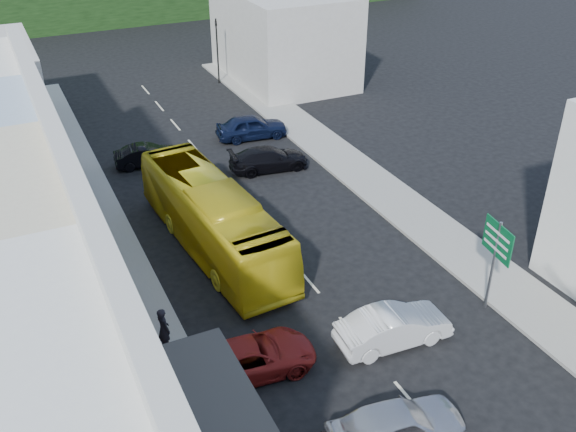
# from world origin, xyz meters

# --- Properties ---
(ground) EXTENTS (120.00, 120.00, 0.00)m
(ground) POSITION_xyz_m (0.00, 0.00, 0.00)
(ground) COLOR black
(ground) RESTS_ON ground
(sidewalk_left) EXTENTS (3.00, 52.00, 0.15)m
(sidewalk_left) POSITION_xyz_m (-7.50, 10.00, 0.07)
(sidewalk_left) COLOR gray
(sidewalk_left) RESTS_ON ground
(sidewalk_right) EXTENTS (3.00, 52.00, 0.15)m
(sidewalk_right) POSITION_xyz_m (7.50, 10.00, 0.07)
(sidewalk_right) COLOR gray
(sidewalk_right) RESTS_ON ground
(distant_block_right) EXTENTS (8.00, 12.00, 7.00)m
(distant_block_right) POSITION_xyz_m (11.00, 30.00, 3.50)
(distant_block_right) COLOR #B7B2A8
(distant_block_right) RESTS_ON ground
(bus) EXTENTS (3.42, 11.76, 3.10)m
(bus) POSITION_xyz_m (-2.82, 8.22, 1.55)
(bus) COLOR yellow
(bus) RESTS_ON ground
(car_silver) EXTENTS (4.58, 2.29, 1.40)m
(car_silver) POSITION_xyz_m (-1.53, -5.17, 0.70)
(car_silver) COLOR silver
(car_silver) RESTS_ON ground
(car_white) EXTENTS (4.49, 2.05, 1.40)m
(car_white) POSITION_xyz_m (1.09, -1.07, 0.70)
(car_white) COLOR silver
(car_white) RESTS_ON ground
(car_red) EXTENTS (4.75, 2.29, 1.40)m
(car_red) POSITION_xyz_m (-4.40, -0.18, 0.70)
(car_red) COLOR maroon
(car_red) RESTS_ON ground
(car_black_near) EXTENTS (4.68, 2.35, 1.40)m
(car_black_near) POSITION_xyz_m (2.99, 14.89, 0.70)
(car_black_near) COLOR black
(car_black_near) RESTS_ON ground
(car_navy_mid) EXTENTS (4.58, 2.29, 1.40)m
(car_navy_mid) POSITION_xyz_m (3.87, 19.64, 0.70)
(car_navy_mid) COLOR black
(car_navy_mid) RESTS_ON ground
(car_black_far) EXTENTS (4.56, 2.22, 1.40)m
(car_black_far) POSITION_xyz_m (-3.30, 18.52, 0.70)
(car_black_far) COLOR black
(car_black_far) RESTS_ON ground
(pedestrian_left) EXTENTS (0.55, 0.69, 1.70)m
(pedestrian_left) POSITION_xyz_m (-6.93, 2.20, 1.00)
(pedestrian_left) COLOR black
(pedestrian_left) RESTS_ON sidewalk_left
(direction_sign) EXTENTS (0.72, 1.89, 4.08)m
(direction_sign) POSITION_xyz_m (5.80, -0.89, 2.04)
(direction_sign) COLOR #09572C
(direction_sign) RESTS_ON ground
(traffic_signal) EXTENTS (1.11, 1.32, 5.09)m
(traffic_signal) POSITION_xyz_m (5.80, 31.10, 2.55)
(traffic_signal) COLOR black
(traffic_signal) RESTS_ON ground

